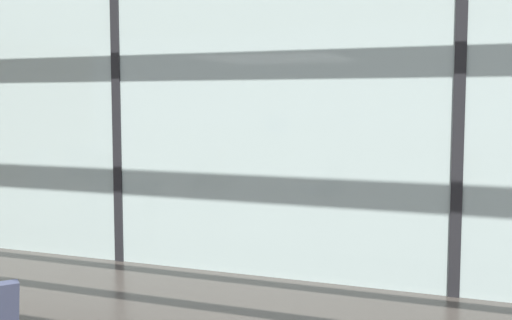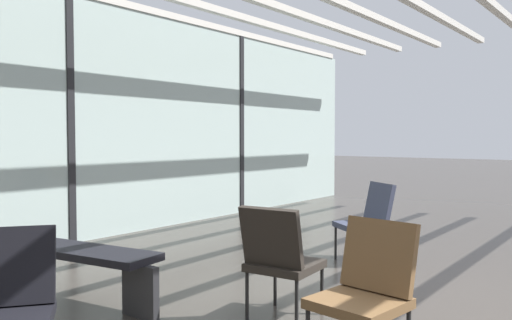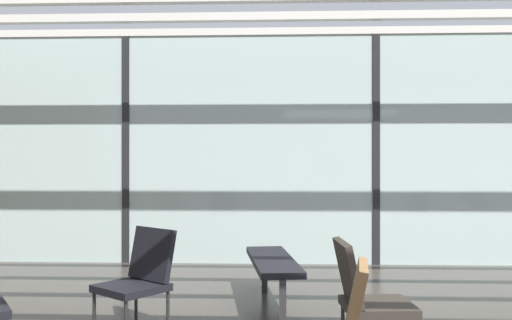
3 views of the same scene
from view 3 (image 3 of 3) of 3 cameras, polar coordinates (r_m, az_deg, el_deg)
The scene contains 7 objects.
glass_curtain_wall at distance 7.90m, azimuth 12.17°, elevation 1.08°, with size 14.00×0.08×3.19m, color #A3B7B2.
window_mullion_0 at distance 8.07m, azimuth -13.12°, elevation 1.06°, with size 0.10×0.12×3.19m, color black.
window_mullion_1 at distance 7.90m, azimuth 12.17°, elevation 1.08°, with size 0.10×0.12×3.19m, color black.
parked_airplane at distance 12.72m, azimuth 2.15°, elevation 1.72°, with size 11.39×3.66×3.66m.
lounge_chair_1 at distance 4.81m, azimuth -11.81°, elevation -11.43°, with size 0.70×0.71×0.87m.
lounge_chair_5 at distance 4.15m, azimuth 11.16°, elevation -13.28°, with size 0.56×0.52×0.87m.
waiting_bench at distance 5.64m, azimuth 1.72°, elevation -11.08°, with size 0.61×1.69×0.47m.
Camera 3 is at (-1.34, -2.58, 1.45)m, focal length 39.01 mm.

